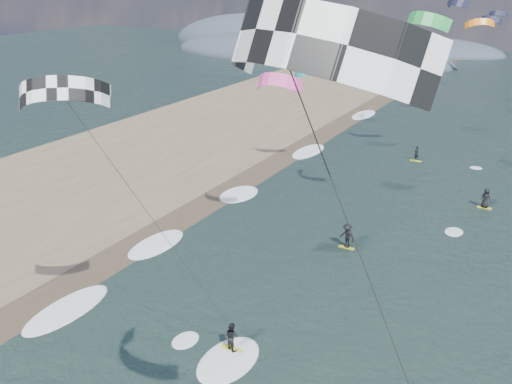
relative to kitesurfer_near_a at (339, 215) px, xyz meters
The scene contains 7 objects.
wet_sand_strip 29.11m from the kitesurfer_near_a, 148.30° to the left, with size 3.00×240.00×0.00m, color #382D23.
coastal_hills 124.71m from the kitesurfer_near_a, 116.12° to the left, with size 80.00×41.00×15.00m.
kitesurfer_near_a is the anchor object (origin of this frame).
kitesurfer_near_b 14.41m from the kitesurfer_near_a, 150.12° to the left, with size 6.92×8.93×15.14m.
far_kitesurfers 34.33m from the kitesurfer_near_a, 102.40° to the left, with size 9.23×22.16×1.84m.
bg_kite_field 55.02m from the kitesurfer_near_a, 101.09° to the left, with size 14.33×77.38×6.77m.
shoreline_surf 30.77m from the kitesurfer_near_a, 138.48° to the left, with size 2.40×79.40×0.11m.
Camera 1 is at (13.26, -12.69, 18.39)m, focal length 40.00 mm.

